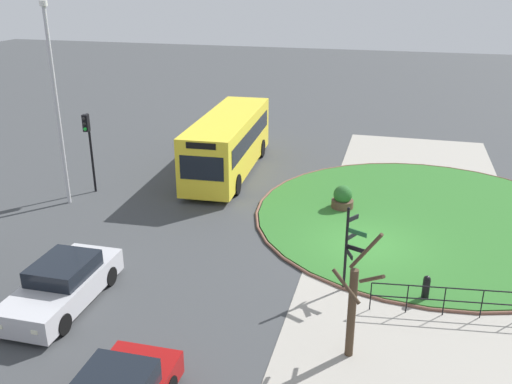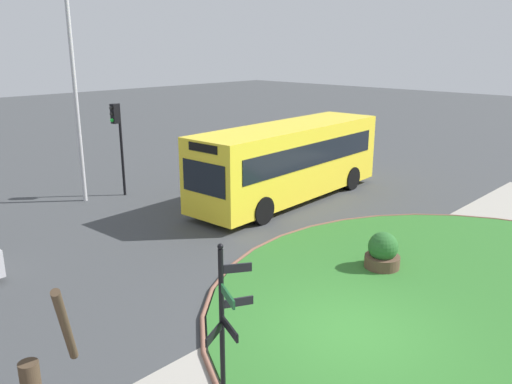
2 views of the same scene
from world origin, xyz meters
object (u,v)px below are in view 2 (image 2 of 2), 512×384
at_px(lamppost_tall, 74,83).
at_px(traffic_light_near, 117,129).
at_px(signpost_directional, 225,318).
at_px(planter_near_signpost, 383,254).
at_px(bus_yellow, 289,160).

bearing_deg(lamppost_tall, traffic_light_near, -17.89).
height_order(signpost_directional, traffic_light_near, traffic_light_near).
relative_size(traffic_light_near, planter_near_signpost, 3.42).
bearing_deg(planter_near_signpost, bus_yellow, 61.30).
bearing_deg(planter_near_signpost, traffic_light_near, 94.50).
distance_m(traffic_light_near, lamppost_tall, 2.40).
bearing_deg(traffic_light_near, lamppost_tall, -22.71).
xyz_separation_m(traffic_light_near, lamppost_tall, (-1.42, 0.46, 1.88)).
bearing_deg(lamppost_tall, planter_near_signpost, -79.10).
height_order(bus_yellow, traffic_light_near, traffic_light_near).
distance_m(bus_yellow, traffic_light_near, 7.03).
bearing_deg(signpost_directional, bus_yellow, 35.19).
distance_m(signpost_directional, lamppost_tall, 14.11).
distance_m(signpost_directional, bus_yellow, 12.53).
distance_m(bus_yellow, planter_near_signpost, 7.30).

